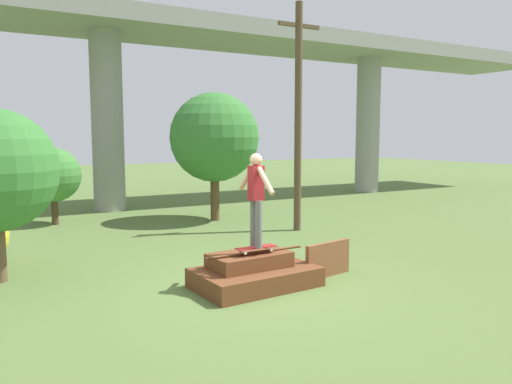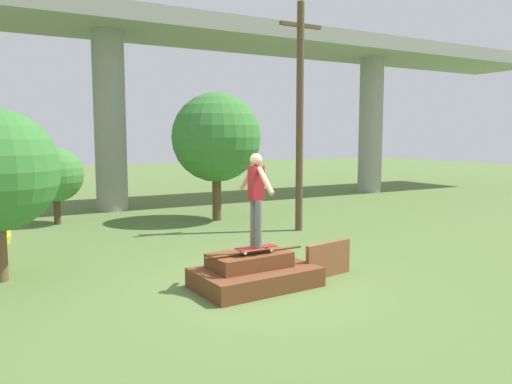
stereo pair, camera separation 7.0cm
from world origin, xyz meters
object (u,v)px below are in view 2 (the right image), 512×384
object	(u,v)px
skateboard	(256,248)
utility_pole	(300,114)
tree_mid_back	(56,175)
skater	(256,193)
tree_behind_right	(216,138)

from	to	relation	value
skateboard	utility_pole	xyz separation A→B (m)	(3.67, 4.10, 2.53)
utility_pole	skateboard	bearing A→B (deg)	-131.88
skateboard	tree_mid_back	xyz separation A→B (m)	(-2.13, 8.43, 0.78)
skater	utility_pole	size ratio (longest dim) A/B	0.26
tree_behind_right	skateboard	bearing A→B (deg)	-109.31
tree_behind_right	tree_mid_back	xyz separation A→B (m)	(-4.50, 1.68, -1.10)
skateboard	skater	world-z (taller)	skater
skater	skateboard	bearing A→B (deg)	-15.95
utility_pole	tree_behind_right	bearing A→B (deg)	116.13
skateboard	tree_mid_back	bearing A→B (deg)	104.17
skater	utility_pole	xyz separation A→B (m)	(3.67, 4.10, 1.58)
utility_pole	tree_mid_back	size ratio (longest dim) A/B	2.71
tree_behind_right	tree_mid_back	bearing A→B (deg)	159.56
utility_pole	tree_behind_right	xyz separation A→B (m)	(-1.31, 2.66, -0.65)
utility_pole	tree_mid_back	xyz separation A→B (m)	(-5.80, 4.34, -1.75)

